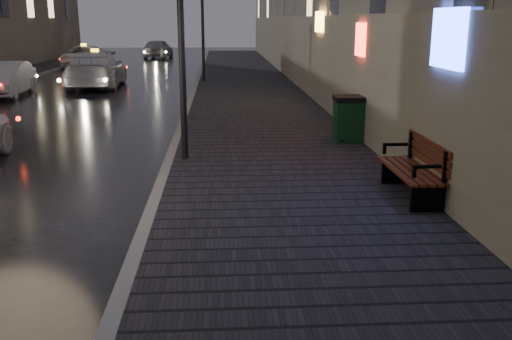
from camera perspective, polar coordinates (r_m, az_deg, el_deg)
The scene contains 10 objects.
sidewalk at distance 27.34m, azimuth -0.92°, elevation 8.53°, with size 4.60×58.00×0.15m, color black.
curb at distance 27.33m, azimuth -6.01°, elevation 8.45°, with size 0.20×58.00×0.15m, color slate.
curb_far at distance 29.09m, azimuth -23.97°, elevation 7.65°, with size 0.20×58.00×0.15m, color slate.
lamp_far at distance 28.16m, azimuth -5.38°, elevation 15.61°, with size 0.36×0.36×5.28m.
bench at distance 10.00m, azimuth 15.74°, elevation 0.19°, with size 0.68×1.94×0.99m.
trash_bin at distance 14.36m, azimuth 9.23°, elevation 5.16°, with size 0.75×0.75×1.11m.
car_left_mid at distance 25.86m, azimuth -23.78°, elevation 8.31°, with size 1.47×4.22×1.39m, color #9C9DA4.
taxi_mid at distance 27.89m, azimuth -15.69°, elevation 9.64°, with size 2.28×5.62×1.63m, color silver.
taxi_far at distance 40.02m, azimuth -16.78°, elevation 10.82°, with size 2.32×5.04×1.40m, color silver.
car_far at distance 48.10m, azimuth -9.77°, elevation 11.88°, with size 1.81×4.50×1.53m, color gray.
Camera 1 is at (2.64, -6.14, 3.08)m, focal length 40.00 mm.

